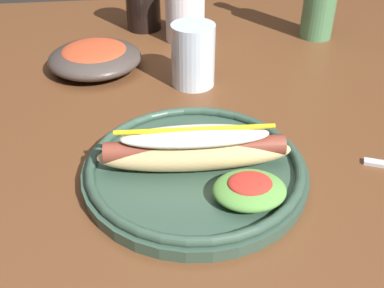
% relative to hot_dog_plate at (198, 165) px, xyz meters
% --- Properties ---
extents(dining_table, '(1.39, 1.05, 0.74)m').
position_rel_hot_dog_plate_xyz_m(dining_table, '(-0.06, 0.22, -0.11)').
color(dining_table, brown).
rests_on(dining_table, ground_plane).
extents(hot_dog_plate, '(0.28, 0.28, 0.08)m').
position_rel_hot_dog_plate_xyz_m(hot_dog_plate, '(0.00, 0.00, 0.00)').
color(hot_dog_plate, '#334C3D').
rests_on(hot_dog_plate, dining_table).
extents(soda_cup, '(0.07, 0.07, 0.12)m').
position_rel_hot_dog_plate_xyz_m(soda_cup, '(-0.05, 0.53, 0.04)').
color(soda_cup, black).
rests_on(soda_cup, dining_table).
extents(water_cup, '(0.07, 0.07, 0.11)m').
position_rel_hot_dog_plate_xyz_m(water_cup, '(0.03, 0.26, 0.03)').
color(water_cup, silver).
rests_on(water_cup, dining_table).
extents(extra_cup, '(0.08, 0.08, 0.10)m').
position_rel_hot_dog_plate_xyz_m(extra_cup, '(0.04, 0.46, 0.03)').
color(extra_cup, white).
rests_on(extra_cup, dining_table).
extents(side_bowl, '(0.17, 0.17, 0.05)m').
position_rel_hot_dog_plate_xyz_m(side_bowl, '(-0.14, 0.34, 0.00)').
color(side_bowl, '#423833').
rests_on(side_bowl, dining_table).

